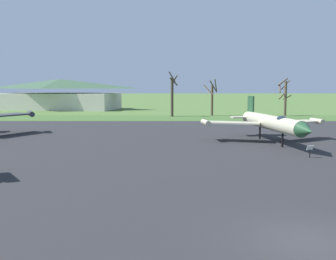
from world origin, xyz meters
name	(u,v)px	position (x,y,z in m)	size (l,w,h in m)	color
ground_plane	(306,242)	(0.00, 0.00, 0.00)	(600.00, 600.00, 0.00)	#4C6B33
asphalt_apron	(227,154)	(0.00, 16.99, 0.03)	(104.24, 56.64, 0.05)	#28282B
grass_verge_strip	(195,118)	(0.00, 51.31, 0.03)	(164.24, 12.00, 0.06)	#3F602C
jet_fighter_front_left	(271,122)	(4.92, 22.58, 1.99)	(12.26, 14.15, 4.33)	#B7B293
info_placard_front_left	(309,150)	(5.79, 15.19, 0.59)	(0.51, 0.28, 0.97)	black
bare_tree_far_left	(171,94)	(-4.00, 54.29, 3.97)	(1.67, 2.09, 7.98)	#42382D
bare_tree_left_of_center	(211,97)	(3.30, 56.33, 3.40)	(2.62, 2.11, 6.75)	brown
bare_tree_center	(284,96)	(16.48, 56.14, 3.70)	(2.55, 2.21, 6.96)	brown
visitor_building	(59,94)	(-30.57, 77.60, 3.53)	(29.74, 18.15, 7.16)	beige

